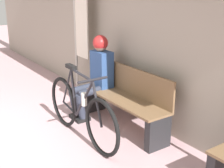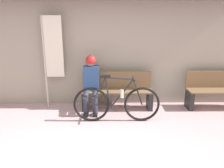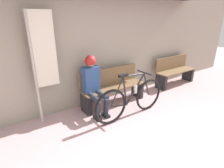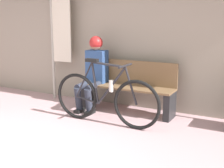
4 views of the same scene
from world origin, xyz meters
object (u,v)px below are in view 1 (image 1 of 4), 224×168
at_px(park_bench_near, 125,100).
at_px(person_seated, 96,71).
at_px(bicycle, 81,111).
at_px(banner_pole, 80,25).

relative_size(park_bench_near, person_seated, 1.27).
bearing_deg(person_seated, park_bench_near, 10.69).
relative_size(bicycle, banner_pole, 0.83).
distance_m(park_bench_near, banner_pole, 1.74).
distance_m(park_bench_near, bicycle, 0.70).
distance_m(bicycle, banner_pole, 1.90).
height_order(park_bench_near, bicycle, bicycle).
xyz_separation_m(bicycle, banner_pole, (-1.45, 0.82, 0.90)).
bearing_deg(park_bench_near, bicycle, -92.86).
distance_m(park_bench_near, person_seated, 0.68).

